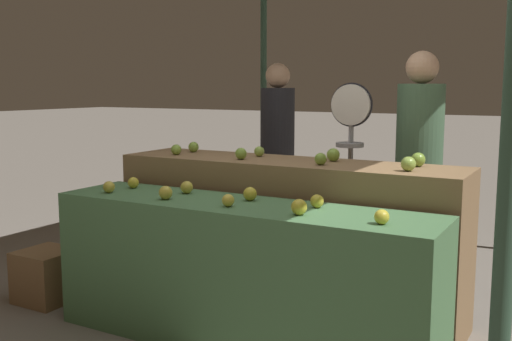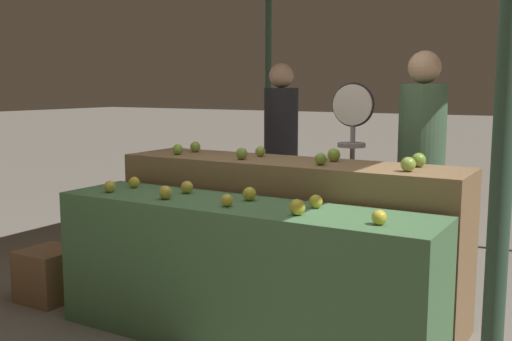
{
  "view_description": "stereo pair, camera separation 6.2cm",
  "coord_description": "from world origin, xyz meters",
  "px_view_note": "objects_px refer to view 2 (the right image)",
  "views": [
    {
      "loc": [
        1.74,
        -2.87,
        1.51
      ],
      "look_at": [
        -0.06,
        0.3,
        0.99
      ],
      "focal_mm": 42.0,
      "sensor_mm": 36.0,
      "label": 1
    },
    {
      "loc": [
        1.8,
        -2.84,
        1.51
      ],
      "look_at": [
        -0.06,
        0.3,
        0.99
      ],
      "focal_mm": 42.0,
      "sensor_mm": 36.0,
      "label": 2
    }
  ],
  "objects_px": {
    "person_customer_left": "(281,141)",
    "wooden_crate_side": "(49,275)",
    "produce_scale": "(352,140)",
    "person_vendor_at_scale": "(421,154)"
  },
  "relations": [
    {
      "from": "person_customer_left",
      "to": "wooden_crate_side",
      "type": "relative_size",
      "value": 4.71
    },
    {
      "from": "person_vendor_at_scale",
      "to": "wooden_crate_side",
      "type": "distance_m",
      "value": 2.78
    },
    {
      "from": "wooden_crate_side",
      "to": "person_customer_left",
      "type": "bearing_deg",
      "value": 70.91
    },
    {
      "from": "produce_scale",
      "to": "person_customer_left",
      "type": "height_order",
      "value": "person_customer_left"
    },
    {
      "from": "person_customer_left",
      "to": "wooden_crate_side",
      "type": "bearing_deg",
      "value": 84.02
    },
    {
      "from": "produce_scale",
      "to": "person_customer_left",
      "type": "distance_m",
      "value": 1.36
    },
    {
      "from": "person_customer_left",
      "to": "wooden_crate_side",
      "type": "height_order",
      "value": "person_customer_left"
    },
    {
      "from": "person_customer_left",
      "to": "wooden_crate_side",
      "type": "xyz_separation_m",
      "value": [
        -0.73,
        -2.1,
        -0.83
      ]
    },
    {
      "from": "person_vendor_at_scale",
      "to": "wooden_crate_side",
      "type": "xyz_separation_m",
      "value": [
        -2.2,
        -1.48,
        -0.84
      ]
    },
    {
      "from": "person_vendor_at_scale",
      "to": "person_customer_left",
      "type": "height_order",
      "value": "person_vendor_at_scale"
    }
  ]
}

